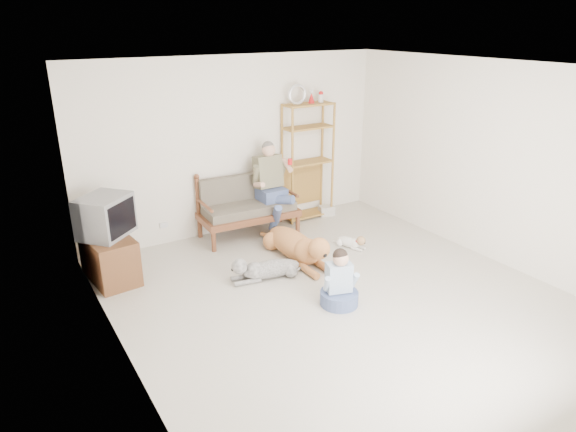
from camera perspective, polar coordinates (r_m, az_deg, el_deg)
floor at (r=6.31m, az=5.93°, el=-9.23°), size 5.50×5.50×0.00m
ceiling at (r=5.48m, az=7.01°, el=15.99°), size 5.50×5.50×0.00m
wall_back at (r=8.01m, az=-5.78°, el=7.78°), size 5.00×0.00×5.00m
wall_left at (r=4.73m, az=-18.32°, el=-2.66°), size 0.00×5.50×5.50m
wall_right at (r=7.50m, az=21.78°, el=5.48°), size 0.00×5.50×5.50m
loveseat at (r=7.96m, az=-4.63°, el=1.24°), size 1.54×0.78×0.95m
man at (r=7.88m, az=-1.56°, el=2.44°), size 0.55×0.78×1.27m
etagere at (r=8.51m, az=2.20°, el=6.15°), size 0.86×0.38×2.24m
book_stack at (r=8.89m, az=4.30°, el=0.62°), size 0.29×0.24×0.16m
tv_stand at (r=7.00m, az=-19.27°, el=-4.42°), size 0.59×0.95×0.60m
crt_tv at (r=6.83m, az=-19.63°, el=-0.01°), size 0.80×0.79×0.52m
wall_outlet at (r=7.87m, az=-13.64°, el=-0.98°), size 0.12×0.02×0.08m
golden_retriever at (r=7.17m, az=1.16°, el=-3.35°), size 0.43×1.70×0.51m
shaggy_dog at (r=6.70m, az=-2.66°, el=-5.90°), size 1.14×0.39×0.34m
terrier at (r=7.65m, az=7.15°, el=-2.88°), size 0.29×0.55×0.22m
child at (r=6.10m, az=5.72°, el=-7.60°), size 0.45×0.45×0.72m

